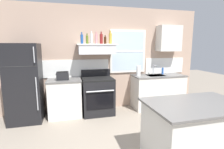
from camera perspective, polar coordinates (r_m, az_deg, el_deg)
back_wall at (r=4.58m, az=-2.22°, el=5.23°), size 5.40×0.11×2.70m
refrigerator at (r=4.27m, az=-27.19°, el=-2.60°), size 0.70×0.72×1.75m
counter_left_of_stove at (r=4.33m, az=-15.45°, el=-7.48°), size 0.79×0.63×0.91m
toaster at (r=4.15m, az=-16.18°, el=-0.38°), size 0.30×0.20×0.19m
stove_range at (r=4.34m, az=-4.78°, el=-6.98°), size 0.76×0.69×1.09m
range_hood_shelf at (r=4.26m, az=-5.22°, el=8.52°), size 0.96×0.52×0.24m
bottle_blue_liqueur at (r=4.16m, az=-10.06°, el=11.63°), size 0.07×0.07×0.27m
bottle_olive_oil_square at (r=4.18m, az=-8.31°, el=11.51°), size 0.06×0.06×0.24m
bottle_clear_tall at (r=4.29m, az=-6.87°, el=11.87°), size 0.06×0.06×0.31m
bottle_rose_pink at (r=4.27m, az=-5.26°, el=11.81°), size 0.07×0.07×0.30m
bottle_red_label_wine at (r=4.27m, az=-3.62°, el=11.84°), size 0.07×0.07×0.29m
bottle_brown_stout at (r=4.32m, az=-2.30°, el=11.36°), size 0.06×0.06×0.21m
bottle_champagne_gold_foil at (r=4.33m, az=-0.54°, el=12.00°), size 0.08×0.08×0.33m
counter_right_with_sink at (r=4.94m, az=15.07°, el=-5.33°), size 1.43×0.63×0.91m
sink_faucet at (r=4.85m, az=13.80°, el=2.02°), size 0.03×0.17×0.28m
paper_towel_roll at (r=4.56m, az=8.85°, el=1.21°), size 0.11×0.11×0.27m
dish_soap_bottle at (r=5.01m, az=16.57°, el=1.14°), size 0.06×0.06×0.18m
kitchen_island at (r=2.85m, az=25.97°, el=-17.32°), size 1.40×0.90×0.91m
upper_cabinet_right at (r=5.08m, az=18.51°, el=11.35°), size 0.64×0.32×0.70m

